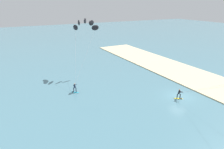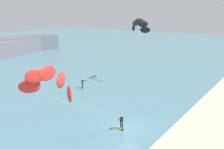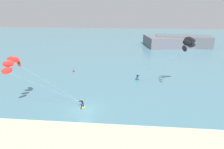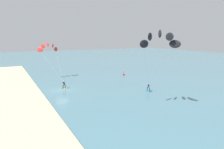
{
  "view_description": "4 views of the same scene",
  "coord_description": "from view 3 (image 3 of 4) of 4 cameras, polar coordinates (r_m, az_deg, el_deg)",
  "views": [
    {
      "loc": [
        -21.4,
        23.88,
        14.7
      ],
      "look_at": [
        5.82,
        9.44,
        3.59
      ],
      "focal_mm": 32.43,
      "sensor_mm": 36.0,
      "label": 1
    },
    {
      "loc": [
        -25.15,
        -14.13,
        13.36
      ],
      "look_at": [
        5.89,
        6.24,
        4.31
      ],
      "focal_mm": 44.07,
      "sensor_mm": 36.0,
      "label": 2
    },
    {
      "loc": [
        7.34,
        -28.59,
        17.37
      ],
      "look_at": [
        4.2,
        6.54,
        4.34
      ],
      "focal_mm": 30.7,
      "sensor_mm": 36.0,
      "label": 3
    },
    {
      "loc": [
        39.65,
        -10.0,
        10.61
      ],
      "look_at": [
        6.44,
        8.22,
        3.51
      ],
      "focal_mm": 32.19,
      "sensor_mm": 36.0,
      "label": 4
    }
  ],
  "objects": [
    {
      "name": "ground_plane",
      "position": [
        34.25,
        -8.14,
        -10.43
      ],
      "size": [
        240.0,
        240.0,
        0.0
      ],
      "primitive_type": "plane",
      "color": "slate"
    },
    {
      "name": "sand_strip",
      "position": [
        26.94,
        -12.78,
        -20.26
      ],
      "size": [
        80.0,
        10.68,
        0.16
      ],
      "primitive_type": "cube",
      "color": "beige",
      "rests_on": "ground"
    },
    {
      "name": "kitesurfer_nearshore",
      "position": [
        35.55,
        -26.77,
        2.55
      ],
      "size": [
        12.69,
        5.25,
        9.38
      ],
      "color": "yellow",
      "rests_on": "ground"
    },
    {
      "name": "kitesurfer_mid_water",
      "position": [
        39.94,
        21.14,
        8.21
      ],
      "size": [
        11.77,
        9.1,
        11.58
      ],
      "color": "#23ADD1",
      "rests_on": "ground"
    },
    {
      "name": "marker_buoy",
      "position": [
        53.25,
        -11.39,
        1.15
      ],
      "size": [
        0.56,
        0.56,
        1.38
      ],
      "color": "red",
      "rests_on": "ground"
    },
    {
      "name": "distant_headland",
      "position": [
        89.04,
        19.22,
        9.33
      ],
      "size": [
        28.56,
        17.39,
        4.7
      ],
      "color": "#565B60",
      "rests_on": "ground"
    }
  ]
}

